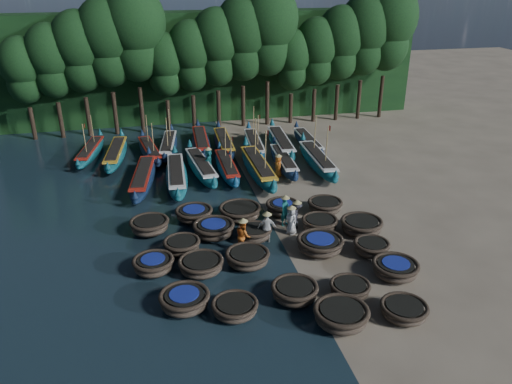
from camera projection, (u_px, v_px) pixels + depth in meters
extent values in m
plane|color=gray|center=(272.00, 225.00, 28.68)|extent=(120.00, 120.00, 0.00)
cube|color=black|center=(211.00, 66.00, 47.55)|extent=(40.00, 3.00, 10.00)
ellipsoid|color=#4B3C2F|center=(341.00, 317.00, 20.52)|extent=(2.49, 2.49, 0.74)
torus|color=#33291E|center=(342.00, 310.00, 20.38)|extent=(2.34, 2.34, 0.23)
cylinder|color=black|center=(342.00, 310.00, 20.36)|extent=(1.77, 1.77, 0.07)
ellipsoid|color=#4B3C2F|center=(404.00, 312.00, 20.98)|extent=(2.32, 2.32, 0.60)
torus|color=#33291E|center=(405.00, 306.00, 20.86)|extent=(2.04, 2.04, 0.18)
cylinder|color=black|center=(405.00, 306.00, 20.85)|extent=(1.56, 1.56, 0.05)
ellipsoid|color=#4B3C2F|center=(185.00, 302.00, 21.51)|extent=(2.66, 2.66, 0.71)
torus|color=#33291E|center=(184.00, 296.00, 21.37)|extent=(2.23, 2.23, 0.21)
cylinder|color=black|center=(184.00, 295.00, 21.35)|extent=(1.69, 1.69, 0.06)
cylinder|color=navy|center=(184.00, 294.00, 21.33)|extent=(1.30, 1.30, 0.04)
ellipsoid|color=#4B3C2F|center=(235.00, 309.00, 21.13)|extent=(1.99, 1.99, 0.60)
torus|color=#33291E|center=(235.00, 304.00, 21.02)|extent=(2.02, 2.02, 0.18)
cylinder|color=black|center=(235.00, 303.00, 21.01)|extent=(1.54, 1.54, 0.05)
ellipsoid|color=#4B3C2F|center=(295.00, 293.00, 22.07)|extent=(2.08, 2.08, 0.71)
torus|color=#33291E|center=(295.00, 287.00, 21.94)|extent=(2.13, 2.13, 0.22)
cylinder|color=black|center=(295.00, 286.00, 21.92)|extent=(1.61, 1.61, 0.06)
ellipsoid|color=#4B3C2F|center=(350.00, 290.00, 22.45)|extent=(2.27, 2.27, 0.56)
torus|color=#33291E|center=(350.00, 285.00, 22.34)|extent=(1.86, 1.86, 0.17)
cylinder|color=black|center=(350.00, 284.00, 22.33)|extent=(1.42, 1.42, 0.05)
ellipsoid|color=#4B3C2F|center=(395.00, 270.00, 23.77)|extent=(2.63, 2.63, 0.70)
torus|color=#33291E|center=(396.00, 264.00, 23.64)|extent=(2.25, 2.25, 0.21)
cylinder|color=black|center=(396.00, 264.00, 23.62)|extent=(1.71, 1.71, 0.06)
cylinder|color=navy|center=(396.00, 263.00, 23.60)|extent=(1.32, 1.32, 0.04)
ellipsoid|color=#4B3C2F|center=(154.00, 266.00, 24.10)|extent=(2.03, 2.03, 0.70)
torus|color=#33291E|center=(153.00, 260.00, 23.97)|extent=(2.03, 2.03, 0.21)
cylinder|color=black|center=(153.00, 260.00, 23.95)|extent=(1.53, 1.53, 0.06)
cylinder|color=navy|center=(153.00, 259.00, 23.93)|extent=(1.18, 1.18, 0.04)
ellipsoid|color=#4B3C2F|center=(201.00, 267.00, 24.09)|extent=(2.12, 2.12, 0.67)
torus|color=#33291E|center=(201.00, 261.00, 23.96)|extent=(2.22, 2.22, 0.20)
cylinder|color=black|center=(201.00, 260.00, 23.94)|extent=(1.69, 1.69, 0.06)
ellipsoid|color=#4B3C2F|center=(248.00, 259.00, 24.69)|extent=(2.45, 2.45, 0.69)
torus|color=#33291E|center=(247.00, 254.00, 24.56)|extent=(2.23, 2.23, 0.21)
cylinder|color=black|center=(247.00, 253.00, 24.54)|extent=(1.69, 1.69, 0.06)
ellipsoid|color=#4B3C2F|center=(320.00, 246.00, 25.86)|extent=(2.59, 2.59, 0.73)
torus|color=#33291E|center=(320.00, 240.00, 25.72)|extent=(2.47, 2.47, 0.22)
cylinder|color=black|center=(320.00, 239.00, 25.70)|extent=(1.89, 1.89, 0.07)
cylinder|color=navy|center=(320.00, 239.00, 25.68)|extent=(1.45, 1.45, 0.04)
ellipsoid|color=#4B3C2F|center=(371.00, 249.00, 25.63)|extent=(2.07, 2.07, 0.67)
torus|color=#33291E|center=(372.00, 243.00, 25.51)|extent=(1.89, 1.89, 0.20)
cylinder|color=black|center=(372.00, 243.00, 25.49)|extent=(1.41, 1.41, 0.06)
ellipsoid|color=#4B3C2F|center=(182.00, 247.00, 25.75)|extent=(2.14, 2.14, 0.69)
torus|color=#33291E|center=(182.00, 242.00, 25.62)|extent=(1.94, 1.94, 0.21)
cylinder|color=black|center=(182.00, 241.00, 25.60)|extent=(1.45, 1.45, 0.06)
ellipsoid|color=#4B3C2F|center=(214.00, 231.00, 27.30)|extent=(2.22, 2.22, 0.75)
torus|color=#33291E|center=(214.00, 225.00, 27.16)|extent=(2.31, 2.31, 0.23)
cylinder|color=black|center=(214.00, 224.00, 27.14)|extent=(1.75, 1.75, 0.07)
cylinder|color=navy|center=(214.00, 224.00, 27.12)|extent=(1.35, 1.35, 0.05)
ellipsoid|color=#4B3C2F|center=(254.00, 234.00, 27.01)|extent=(2.16, 2.16, 0.68)
torus|color=#33291E|center=(254.00, 229.00, 26.88)|extent=(1.92, 1.92, 0.21)
cylinder|color=black|center=(254.00, 228.00, 26.86)|extent=(1.44, 1.44, 0.06)
ellipsoid|color=#4B3C2F|center=(320.00, 225.00, 28.03)|extent=(1.94, 1.94, 0.67)
torus|color=#33291E|center=(320.00, 220.00, 27.90)|extent=(2.06, 2.06, 0.20)
cylinder|color=black|center=(320.00, 219.00, 27.89)|extent=(1.56, 1.56, 0.06)
ellipsoid|color=#4B3C2F|center=(361.00, 227.00, 27.68)|extent=(2.44, 2.44, 0.75)
torus|color=#33291E|center=(362.00, 222.00, 27.53)|extent=(2.36, 2.36, 0.23)
cylinder|color=black|center=(362.00, 221.00, 27.51)|extent=(1.79, 1.79, 0.07)
ellipsoid|color=#4B3C2F|center=(150.00, 227.00, 27.73)|extent=(2.56, 2.56, 0.73)
torus|color=#33291E|center=(149.00, 222.00, 27.59)|extent=(2.21, 2.21, 0.22)
cylinder|color=black|center=(149.00, 221.00, 27.57)|extent=(1.66, 1.66, 0.07)
ellipsoid|color=#4B3C2F|center=(194.00, 215.00, 29.10)|extent=(2.39, 2.39, 0.69)
torus|color=#33291E|center=(194.00, 210.00, 28.97)|extent=(2.20, 2.20, 0.21)
cylinder|color=black|center=(194.00, 210.00, 28.95)|extent=(1.67, 1.67, 0.06)
cylinder|color=navy|center=(194.00, 209.00, 28.93)|extent=(1.29, 1.29, 0.04)
ellipsoid|color=#4B3C2F|center=(240.00, 213.00, 29.28)|extent=(2.89, 2.89, 0.74)
torus|color=#33291E|center=(240.00, 208.00, 29.14)|extent=(2.50, 2.50, 0.22)
cylinder|color=black|center=(240.00, 207.00, 29.12)|extent=(1.91, 1.91, 0.07)
ellipsoid|color=#4B3C2F|center=(282.00, 209.00, 29.86)|extent=(2.11, 2.11, 0.70)
torus|color=#33291E|center=(283.00, 204.00, 29.73)|extent=(2.02, 2.02, 0.21)
cylinder|color=black|center=(283.00, 203.00, 29.71)|extent=(1.52, 1.52, 0.06)
cylinder|color=navy|center=(283.00, 203.00, 29.69)|extent=(1.17, 1.17, 0.04)
ellipsoid|color=#4B3C2F|center=(325.00, 207.00, 30.10)|extent=(2.45, 2.45, 0.69)
torus|color=#33291E|center=(325.00, 202.00, 29.97)|extent=(2.12, 2.12, 0.21)
cylinder|color=black|center=(325.00, 202.00, 29.95)|extent=(1.60, 1.60, 0.06)
ellipsoid|color=#10213E|center=(143.00, 178.00, 33.84)|extent=(2.55, 8.21, 1.01)
cone|color=#10213E|center=(149.00, 150.00, 37.16)|extent=(0.44, 0.44, 0.61)
cone|color=#10213E|center=(135.00, 194.00, 30.01)|extent=(0.44, 0.44, 0.51)
cube|color=#A61F14|center=(143.00, 172.00, 33.67)|extent=(1.91, 6.35, 0.12)
cube|color=black|center=(143.00, 171.00, 33.63)|extent=(1.53, 5.52, 0.10)
ellipsoid|color=#10565C|center=(177.00, 176.00, 34.18)|extent=(1.89, 8.28, 1.03)
cone|color=#10565C|center=(174.00, 148.00, 37.51)|extent=(0.45, 0.45, 0.62)
cone|color=#10565C|center=(178.00, 191.00, 30.33)|extent=(0.45, 0.45, 0.51)
cube|color=silver|center=(176.00, 170.00, 34.01)|extent=(1.40, 6.42, 0.12)
cube|color=black|center=(176.00, 169.00, 33.97)|extent=(1.08, 5.58, 0.10)
ellipsoid|color=#10565C|center=(201.00, 167.00, 35.73)|extent=(2.22, 8.04, 0.99)
cone|color=#10565C|center=(190.00, 143.00, 38.81)|extent=(0.44, 0.44, 0.60)
cone|color=#10565C|center=(214.00, 179.00, 32.14)|extent=(0.44, 0.44, 0.50)
cube|color=silver|center=(201.00, 162.00, 35.56)|extent=(1.66, 6.22, 0.12)
cube|color=black|center=(201.00, 161.00, 35.53)|extent=(1.31, 5.41, 0.10)
ellipsoid|color=navy|center=(227.00, 168.00, 35.80)|extent=(1.38, 7.30, 0.91)
cone|color=navy|center=(219.00, 144.00, 38.73)|extent=(0.40, 0.40, 0.55)
cone|color=navy|center=(236.00, 179.00, 32.41)|extent=(0.40, 0.40, 0.46)
cube|color=#A61F14|center=(227.00, 163.00, 35.65)|extent=(1.01, 5.66, 0.11)
cube|color=black|center=(227.00, 162.00, 35.62)|extent=(0.75, 4.93, 0.09)
cylinder|color=#997F4C|center=(225.00, 143.00, 36.20)|extent=(0.06, 0.22, 2.55)
cylinder|color=#997F4C|center=(231.00, 155.00, 34.01)|extent=(0.06, 0.22, 2.55)
plane|color=red|center=(233.00, 139.00, 33.58)|extent=(0.00, 0.32, 0.32)
ellipsoid|color=#10565C|center=(258.00, 168.00, 35.42)|extent=(1.60, 8.80, 1.10)
cone|color=#10565C|center=(246.00, 140.00, 38.94)|extent=(0.48, 0.48, 0.66)
cone|color=#10565C|center=(274.00, 183.00, 31.33)|extent=(0.48, 0.48, 0.55)
cube|color=gold|center=(258.00, 162.00, 35.23)|extent=(1.16, 6.82, 0.13)
cube|color=black|center=(258.00, 161.00, 35.19)|extent=(0.87, 5.94, 0.11)
cylinder|color=#997F4C|center=(255.00, 139.00, 35.90)|extent=(0.08, 0.26, 3.08)
cylinder|color=#997F4C|center=(265.00, 152.00, 33.25)|extent=(0.08, 0.26, 3.08)
plane|color=red|center=(268.00, 133.00, 32.74)|extent=(0.00, 0.38, 0.38)
ellipsoid|color=#10213E|center=(284.00, 162.00, 36.86)|extent=(1.76, 7.43, 0.92)
cone|color=#10213E|center=(274.00, 139.00, 39.85)|extent=(0.40, 0.40, 0.55)
cone|color=#10213E|center=(296.00, 173.00, 33.40)|extent=(0.40, 0.40, 0.46)
cube|color=silver|center=(284.00, 157.00, 36.70)|extent=(1.30, 5.75, 0.11)
cube|color=black|center=(284.00, 156.00, 36.67)|extent=(1.01, 5.00, 0.09)
ellipsoid|color=#10565C|center=(317.00, 161.00, 36.85)|extent=(1.86, 8.43, 1.05)
cone|color=#10565C|center=(303.00, 136.00, 40.24)|extent=(0.46, 0.46, 0.63)
cone|color=#10565C|center=(336.00, 173.00, 32.93)|extent=(0.46, 0.46, 0.52)
cube|color=silver|center=(318.00, 155.00, 36.67)|extent=(1.37, 6.53, 0.13)
cube|color=black|center=(318.00, 154.00, 36.64)|extent=(1.06, 5.68, 0.10)
cylinder|color=#997F4C|center=(315.00, 134.00, 37.31)|extent=(0.07, 0.25, 2.93)
cylinder|color=#997F4C|center=(327.00, 146.00, 34.78)|extent=(0.07, 0.25, 2.93)
plane|color=red|center=(330.00, 128.00, 34.28)|extent=(0.00, 0.37, 0.37)
ellipsoid|color=#10565C|center=(91.00, 152.00, 38.84)|extent=(2.47, 7.29, 0.90)
cone|color=#10565C|center=(100.00, 132.00, 41.79)|extent=(0.39, 0.39, 0.54)
cone|color=#10565C|center=(77.00, 161.00, 35.43)|extent=(0.39, 0.39, 0.45)
cube|color=#A61F14|center=(90.00, 148.00, 38.68)|extent=(1.85, 5.64, 0.11)
cube|color=black|center=(90.00, 147.00, 38.65)|extent=(1.49, 4.89, 0.09)
cylinder|color=#997F4C|center=(93.00, 130.00, 39.24)|extent=(0.06, 0.21, 2.51)
cylinder|color=#997F4C|center=(85.00, 140.00, 37.03)|extent=(0.06, 0.21, 2.51)
plane|color=red|center=(84.00, 126.00, 36.59)|extent=(0.00, 0.31, 0.31)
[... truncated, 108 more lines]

